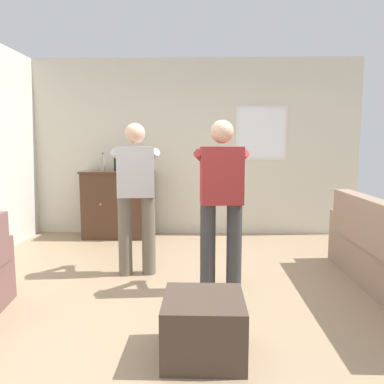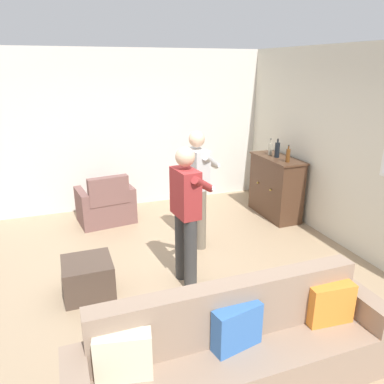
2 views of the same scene
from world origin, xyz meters
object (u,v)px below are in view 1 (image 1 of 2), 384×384
(ottoman, at_px, (204,326))
(person_standing_right, at_px, (221,198))
(bottle_liquor_amber, at_px, (116,163))
(person_standing_left, at_px, (136,191))
(sideboard_cabinet, at_px, (118,204))
(bottle_wine_green, at_px, (103,164))
(bottle_spirits_clear, at_px, (138,164))

(ottoman, bearing_deg, person_standing_right, 81.60)
(bottle_liquor_amber, bearing_deg, person_standing_left, -70.20)
(sideboard_cabinet, bearing_deg, person_standing_right, -55.10)
(sideboard_cabinet, relative_size, person_standing_left, 0.65)
(sideboard_cabinet, bearing_deg, person_standing_left, -70.59)
(sideboard_cabinet, xyz_separation_m, person_standing_right, (1.51, -2.16, 0.41))
(bottle_wine_green, distance_m, ottoman, 3.74)
(sideboard_cabinet, height_order, bottle_liquor_amber, bottle_liquor_amber)
(bottle_spirits_clear, bearing_deg, ottoman, -72.93)
(bottle_spirits_clear, xyz_separation_m, person_standing_right, (1.17, -2.12, -0.22))
(bottle_spirits_clear, height_order, ottoman, bottle_spirits_clear)
(bottle_liquor_amber, distance_m, bottle_spirits_clear, 0.34)
(bottle_wine_green, bearing_deg, bottle_liquor_amber, 1.38)
(bottle_wine_green, xyz_separation_m, ottoman, (1.55, -3.28, -0.94))
(ottoman, height_order, person_standing_left, person_standing_left)
(bottle_liquor_amber, bearing_deg, ottoman, -67.75)
(bottle_spirits_clear, bearing_deg, bottle_wine_green, 179.08)
(bottle_spirits_clear, distance_m, ottoman, 3.55)
(sideboard_cabinet, xyz_separation_m, bottle_wine_green, (-0.21, -0.02, 0.63))
(bottle_wine_green, xyz_separation_m, bottle_spirits_clear, (0.55, -0.01, 0.01))
(sideboard_cabinet, height_order, bottle_spirits_clear, bottle_spirits_clear)
(bottle_liquor_amber, distance_m, person_standing_left, 1.78)
(bottle_wine_green, height_order, bottle_liquor_amber, bottle_liquor_amber)
(ottoman, height_order, person_standing_right, person_standing_right)
(bottle_liquor_amber, height_order, person_standing_left, person_standing_left)
(bottle_liquor_amber, relative_size, person_standing_right, 0.19)
(bottle_wine_green, bearing_deg, ottoman, -64.69)
(bottle_spirits_clear, height_order, person_standing_left, person_standing_left)
(person_standing_left, bearing_deg, bottle_liquor_amber, 109.80)
(bottle_liquor_amber, bearing_deg, bottle_wine_green, -178.62)
(bottle_spirits_clear, xyz_separation_m, ottoman, (1.00, -3.27, -0.95))
(ottoman, bearing_deg, person_standing_left, 114.66)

